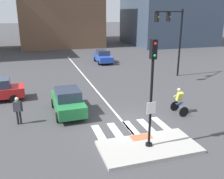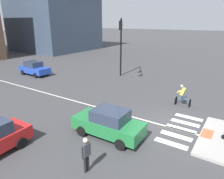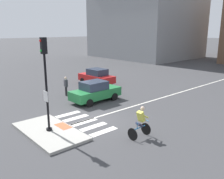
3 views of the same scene
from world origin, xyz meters
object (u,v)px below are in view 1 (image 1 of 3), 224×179
Objects in this scene: pedestrian_at_curb_left at (18,108)px; signal_pole at (152,85)px; cyclist at (179,101)px; car_green_westbound_near at (68,101)px; traffic_light_mast at (174,31)px; car_blue_eastbound_distant at (103,57)px.

signal_pole is at bearing -38.11° from pedestrian_at_curb_left.
pedestrian_at_curb_left is (-9.77, 1.39, 0.11)m from cyclist.
car_green_westbound_near is 2.48× the size of pedestrian_at_curb_left.
traffic_light_mast is 15.78m from pedestrian_at_curb_left.
traffic_light_mast is 3.94× the size of pedestrian_at_curb_left.
car_blue_eastbound_distant is at bearing 80.41° from signal_pole.
traffic_light_mast is (7.80, 11.42, 1.38)m from signal_pole.
traffic_light_mast reaches higher than car_blue_eastbound_distant.
cyclist is at bearing -18.28° from car_green_westbound_near.
car_blue_eastbound_distant is 2.49× the size of pedestrian_at_curb_left.
signal_pole is 21.52m from car_blue_eastbound_distant.
car_green_westbound_near is 7.16m from cyclist.
car_green_westbound_near is at bearing 16.15° from pedestrian_at_curb_left.
signal_pole is 8.00m from pedestrian_at_curb_left.
traffic_light_mast is 1.59× the size of car_green_westbound_near.
cyclist is at bearing 42.11° from signal_pole.
signal_pole is at bearing -99.59° from car_blue_eastbound_distant.
signal_pole reaches higher than cyclist.
signal_pole is at bearing -61.23° from car_green_westbound_near.
car_blue_eastbound_distant is at bearing 66.77° from car_green_westbound_near.
traffic_light_mast is at bearing 55.68° from signal_pole.
car_green_westbound_near is 1.00× the size of car_blue_eastbound_distant.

